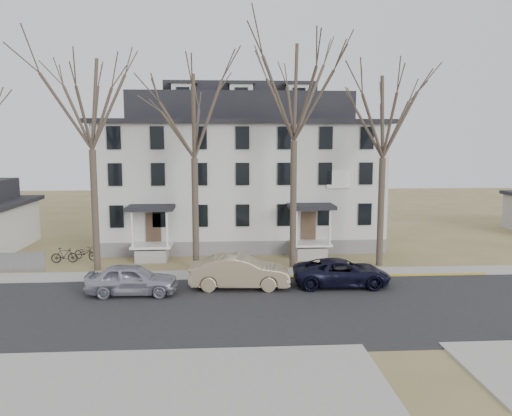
{
  "coord_description": "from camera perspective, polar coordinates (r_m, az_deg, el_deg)",
  "views": [
    {
      "loc": [
        -3.2,
        -20.39,
        7.79
      ],
      "look_at": [
        -1.35,
        9.0,
        3.82
      ],
      "focal_mm": 35.0,
      "sensor_mm": 36.0,
      "label": 1
    }
  ],
  "objects": [
    {
      "name": "tree_mid_left",
      "position": [
        30.3,
        -7.14,
        11.04
      ],
      "size": [
        7.8,
        7.8,
        12.74
      ],
      "color": "#473B31",
      "rests_on": "ground"
    },
    {
      "name": "ground",
      "position": [
        22.07,
        5.1,
        -13.04
      ],
      "size": [
        120.0,
        120.0,
        0.0
      ],
      "primitive_type": "plane",
      "color": "olive",
      "rests_on": "ground"
    },
    {
      "name": "car_tan",
      "position": [
        26.67,
        -1.88,
        -7.37
      ],
      "size": [
        5.37,
        2.12,
        1.74
      ],
      "primitive_type": "imported",
      "rotation": [
        0.0,
        0.0,
        1.52
      ],
      "color": "gray",
      "rests_on": "ground"
    },
    {
      "name": "bicycle_right",
      "position": [
        34.3,
        -21.05,
        -5.13
      ],
      "size": [
        1.68,
        0.59,
        0.99
      ],
      "primitive_type": "imported",
      "rotation": [
        0.0,
        0.0,
        1.65
      ],
      "color": "black",
      "rests_on": "ground"
    },
    {
      "name": "bicycle_left",
      "position": [
        34.75,
        -18.92,
        -4.92
      ],
      "size": [
        1.85,
        1.36,
        0.93
      ],
      "primitive_type": "imported",
      "rotation": [
        0.0,
        0.0,
        1.09
      ],
      "color": "black",
      "rests_on": "ground"
    },
    {
      "name": "tree_far_left",
      "position": [
        31.29,
        -18.44,
        11.97
      ],
      "size": [
        8.4,
        8.4,
        13.72
      ],
      "color": "#473B31",
      "rests_on": "ground"
    },
    {
      "name": "car_silver",
      "position": [
        26.34,
        -13.99,
        -7.99
      ],
      "size": [
        4.66,
        1.97,
        1.57
      ],
      "primitive_type": "imported",
      "rotation": [
        0.0,
        0.0,
        1.55
      ],
      "color": "#9FA0AF",
      "rests_on": "ground"
    },
    {
      "name": "tree_mid_right",
      "position": [
        31.77,
        14.44,
        10.7
      ],
      "size": [
        7.8,
        7.8,
        12.74
      ],
      "color": "#473B31",
      "rests_on": "ground"
    },
    {
      "name": "boarding_house",
      "position": [
        38.44,
        -1.81,
        4.07
      ],
      "size": [
        20.8,
        12.36,
        12.05
      ],
      "color": "slate",
      "rests_on": "ground"
    },
    {
      "name": "car_navy",
      "position": [
        27.48,
        9.76,
        -7.35
      ],
      "size": [
        5.27,
        2.55,
        1.44
      ],
      "primitive_type": "imported",
      "rotation": [
        0.0,
        0.0,
        1.54
      ],
      "color": "black",
      "rests_on": "ground"
    },
    {
      "name": "tree_center",
      "position": [
        30.66,
        4.42,
        13.82
      ],
      "size": [
        9.0,
        9.0,
        14.7
      ],
      "color": "#473B31",
      "rests_on": "ground"
    },
    {
      "name": "far_sidewalk",
      "position": [
        29.62,
        2.75,
        -7.59
      ],
      "size": [
        120.0,
        2.0,
        0.08
      ],
      "primitive_type": "cube",
      "color": "#A09F97",
      "rests_on": "ground"
    },
    {
      "name": "main_road",
      "position": [
        23.93,
        4.37,
        -11.35
      ],
      "size": [
        120.0,
        10.0,
        0.04
      ],
      "primitive_type": "cube",
      "color": "#27272A",
      "rests_on": "ground"
    },
    {
      "name": "yellow_curb",
      "position": [
        29.73,
        12.66,
        -7.71
      ],
      "size": [
        14.0,
        0.25,
        0.06
      ],
      "primitive_type": "cube",
      "color": "gold",
      "rests_on": "ground"
    },
    {
      "name": "near_sidewalk_left",
      "position": [
        17.91,
        -19.83,
        -18.59
      ],
      "size": [
        20.0,
        5.0,
        0.08
      ],
      "primitive_type": "cube",
      "color": "#A09F97",
      "rests_on": "ground"
    }
  ]
}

